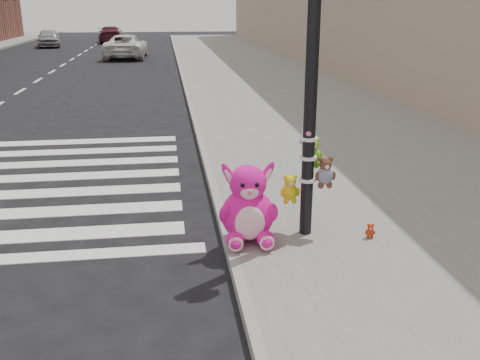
{
  "coord_description": "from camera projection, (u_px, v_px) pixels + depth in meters",
  "views": [
    {
      "loc": [
        0.82,
        -4.63,
        3.07
      ],
      "look_at": [
        1.79,
        2.32,
        0.75
      ],
      "focal_mm": 40.0,
      "sensor_mm": 36.0,
      "label": 1
    }
  ],
  "objects": [
    {
      "name": "signal_pole",
      "position": [
        311.0,
        114.0,
        6.71
      ],
      "size": [
        0.7,
        0.5,
        4.0
      ],
      "color": "black",
      "rests_on": "sidewalk_near"
    },
    {
      "name": "ground",
      "position": [
        91.0,
        335.0,
        5.21
      ],
      "size": [
        120.0,
        120.0,
        0.0
      ],
      "primitive_type": "plane",
      "color": "black",
      "rests_on": "ground"
    },
    {
      "name": "sidewalk_near",
      "position": [
        314.0,
        114.0,
        15.24
      ],
      "size": [
        7.0,
        80.0,
        0.14
      ],
      "primitive_type": "cube",
      "color": "slate",
      "rests_on": "ground"
    },
    {
      "name": "pink_bunny",
      "position": [
        248.0,
        209.0,
        6.83
      ],
      "size": [
        0.76,
        0.8,
        1.07
      ],
      "rotation": [
        0.0,
        0.0,
        -0.04
      ],
      "color": "#F9149C",
      "rests_on": "sidewalk_near"
    },
    {
      "name": "car_silver_deep",
      "position": [
        49.0,
        38.0,
        39.67
      ],
      "size": [
        2.18,
        4.06,
        1.31
      ],
      "primitive_type": "imported",
      "rotation": [
        0.0,
        0.0,
        0.17
      ],
      "color": "#A5A5AA",
      "rests_on": "ground"
    },
    {
      "name": "car_white_near",
      "position": [
        126.0,
        46.0,
        31.42
      ],
      "size": [
        2.45,
        5.0,
        1.37
      ],
      "primitive_type": "imported",
      "rotation": [
        0.0,
        0.0,
        3.11
      ],
      "color": "silver",
      "rests_on": "ground"
    },
    {
      "name": "car_maroon_near",
      "position": [
        111.0,
        35.0,
        44.05
      ],
      "size": [
        2.17,
        4.68,
        1.33
      ],
      "primitive_type": "imported",
      "rotation": [
        0.0,
        0.0,
        3.21
      ],
      "color": "#4F1625",
      "rests_on": "ground"
    },
    {
      "name": "curb_edge",
      "position": [
        194.0,
        118.0,
        14.79
      ],
      "size": [
        0.12,
        80.0,
        0.15
      ],
      "primitive_type": "cube",
      "color": "gray",
      "rests_on": "ground"
    },
    {
      "name": "red_teddy",
      "position": [
        370.0,
        231.0,
        7.0
      ],
      "size": [
        0.16,
        0.13,
        0.2
      ],
      "primitive_type": null,
      "rotation": [
        0.0,
        0.0,
        -0.25
      ],
      "color": "red",
      "rests_on": "sidewalk_near"
    }
  ]
}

